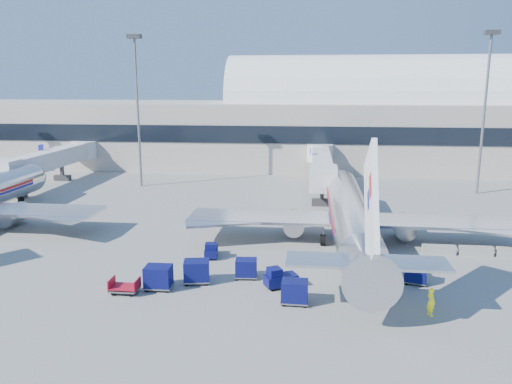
# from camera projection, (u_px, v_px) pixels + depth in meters

# --- Properties ---
(ground) EXTENTS (260.00, 260.00, 0.00)m
(ground) POSITION_uv_depth(u_px,v_px,m) (243.00, 254.00, 46.09)
(ground) COLOR gray
(ground) RESTS_ON ground
(terminal) EXTENTS (170.00, 28.15, 21.00)m
(terminal) POSITION_uv_depth(u_px,v_px,m) (213.00, 125.00, 100.37)
(terminal) COLOR #B2AA9E
(terminal) RESTS_ON ground
(airliner_main) EXTENTS (32.00, 37.26, 12.07)m
(airliner_main) POSITION_uv_depth(u_px,v_px,m) (350.00, 214.00, 48.78)
(airliner_main) COLOR silver
(airliner_main) RESTS_ON ground
(jetbridge_near) EXTENTS (4.40, 27.50, 6.25)m
(jetbridge_near) POSITION_uv_depth(u_px,v_px,m) (321.00, 163.00, 74.39)
(jetbridge_near) COLOR silver
(jetbridge_near) RESTS_ON ground
(jetbridge_mid) EXTENTS (4.40, 27.50, 6.25)m
(jetbridge_mid) POSITION_uv_depth(u_px,v_px,m) (54.00, 159.00, 78.91)
(jetbridge_mid) COLOR silver
(jetbridge_mid) RESTS_ON ground
(mast_west) EXTENTS (2.00, 1.20, 22.60)m
(mast_west) POSITION_uv_depth(u_px,v_px,m) (137.00, 89.00, 74.30)
(mast_west) COLOR slate
(mast_west) RESTS_ON ground
(mast_east) EXTENTS (2.00, 1.20, 22.60)m
(mast_east) POSITION_uv_depth(u_px,v_px,m) (486.00, 89.00, 68.92)
(mast_east) COLOR slate
(mast_east) RESTS_ON ground
(barrier_near) EXTENTS (3.00, 0.55, 0.90)m
(barrier_near) POSITION_uv_depth(u_px,v_px,m) (439.00, 250.00, 46.00)
(barrier_near) COLOR #9E9E96
(barrier_near) RESTS_ON ground
(barrier_mid) EXTENTS (3.00, 0.55, 0.90)m
(barrier_mid) POSITION_uv_depth(u_px,v_px,m) (476.00, 251.00, 45.65)
(barrier_mid) COLOR #9E9E96
(barrier_mid) RESTS_ON ground
(tug_lead) EXTENTS (2.79, 2.23, 1.63)m
(tug_lead) POSITION_uv_depth(u_px,v_px,m) (280.00, 278.00, 38.43)
(tug_lead) COLOR #090C47
(tug_lead) RESTS_ON ground
(tug_right) EXTENTS (2.61, 2.66, 1.62)m
(tug_right) POSITION_uv_depth(u_px,v_px,m) (382.00, 264.00, 41.39)
(tug_right) COLOR #090C47
(tug_right) RESTS_ON ground
(tug_left) EXTENTS (1.39, 2.37, 1.47)m
(tug_left) POSITION_uv_depth(u_px,v_px,m) (211.00, 250.00, 45.18)
(tug_left) COLOR #090C47
(tug_left) RESTS_ON ground
(cart_train_a) EXTENTS (1.89, 1.50, 1.58)m
(cart_train_a) POSITION_uv_depth(u_px,v_px,m) (246.00, 268.00, 40.28)
(cart_train_a) COLOR #090C47
(cart_train_a) RESTS_ON ground
(cart_train_b) EXTENTS (2.32, 1.92, 1.83)m
(cart_train_b) POSITION_uv_depth(u_px,v_px,m) (197.00, 271.00, 39.28)
(cart_train_b) COLOR #090C47
(cart_train_b) RESTS_ON ground
(cart_train_c) EXTENTS (2.12, 1.64, 1.84)m
(cart_train_c) POSITION_uv_depth(u_px,v_px,m) (158.00, 277.00, 38.06)
(cart_train_c) COLOR #090C47
(cart_train_c) RESTS_ON ground
(cart_solo_near) EXTENTS (2.01, 1.56, 1.73)m
(cart_solo_near) POSITION_uv_depth(u_px,v_px,m) (295.00, 291.00, 35.52)
(cart_solo_near) COLOR #090C47
(cart_solo_near) RESTS_ON ground
(cart_solo_far) EXTENTS (2.01, 1.75, 1.50)m
(cart_solo_far) POSITION_uv_depth(u_px,v_px,m) (416.00, 274.00, 39.16)
(cart_solo_far) COLOR #090C47
(cart_solo_far) RESTS_ON ground
(cart_open_red) EXTENTS (2.11, 1.49, 0.56)m
(cart_open_red) POSITION_uv_depth(u_px,v_px,m) (125.00, 288.00, 37.40)
(cart_open_red) COLOR slate
(cart_open_red) RESTS_ON ground
(ramp_worker) EXTENTS (0.71, 0.85, 1.98)m
(ramp_worker) POSITION_uv_depth(u_px,v_px,m) (431.00, 302.00, 33.66)
(ramp_worker) COLOR #E0F119
(ramp_worker) RESTS_ON ground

